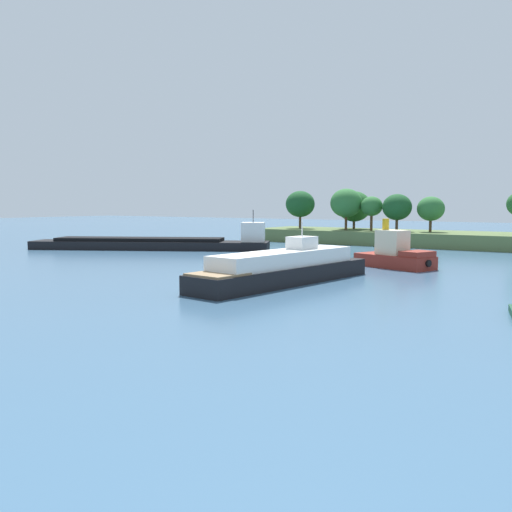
{
  "coord_description": "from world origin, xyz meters",
  "views": [
    {
      "loc": [
        37.81,
        -7.59,
        6.81
      ],
      "look_at": [
        4.9,
        41.25,
        1.2
      ],
      "focal_mm": 39.12,
      "sensor_mm": 36.0,
      "label": 1
    }
  ],
  "objects_px": {
    "white_riverboat": "(284,268)",
    "tugboat": "(395,255)",
    "fishing_skiff": "(291,262)",
    "cargo_barge": "(155,243)"
  },
  "relations": [
    {
      "from": "tugboat",
      "to": "white_riverboat",
      "type": "height_order",
      "value": "white_riverboat"
    },
    {
      "from": "cargo_barge",
      "to": "fishing_skiff",
      "type": "bearing_deg",
      "value": -12.02
    },
    {
      "from": "cargo_barge",
      "to": "fishing_skiff",
      "type": "relative_size",
      "value": 5.61
    },
    {
      "from": "cargo_barge",
      "to": "tugboat",
      "type": "bearing_deg",
      "value": -4.25
    },
    {
      "from": "fishing_skiff",
      "to": "tugboat",
      "type": "bearing_deg",
      "value": 14.52
    },
    {
      "from": "white_riverboat",
      "to": "tugboat",
      "type": "bearing_deg",
      "value": 77.3
    },
    {
      "from": "fishing_skiff",
      "to": "cargo_barge",
      "type": "bearing_deg",
      "value": 167.98
    },
    {
      "from": "tugboat",
      "to": "white_riverboat",
      "type": "bearing_deg",
      "value": -102.7
    },
    {
      "from": "fishing_skiff",
      "to": "white_riverboat",
      "type": "bearing_deg",
      "value": -61.94
    },
    {
      "from": "cargo_barge",
      "to": "fishing_skiff",
      "type": "xyz_separation_m",
      "value": [
        26.53,
        -5.65,
        -0.7
      ]
    }
  ]
}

